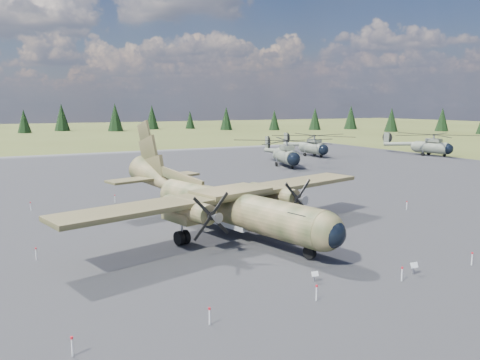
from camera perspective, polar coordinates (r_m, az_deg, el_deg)
name	(u,v)px	position (r m, az deg, el deg)	size (l,w,h in m)	color
ground	(257,230)	(38.12, 2.14, -6.11)	(500.00, 500.00, 0.00)	#5D662D
apron	(209,206)	(46.86, -3.80, -3.24)	(120.00, 120.00, 0.04)	#5B5C60
transport_plane	(223,200)	(36.76, -2.10, -2.48)	(27.49, 24.60, 9.13)	#384223
helicopter_near	(286,148)	(76.51, 5.63, 3.94)	(20.87, 22.05, 4.46)	slate
helicopter_mid	(313,141)	(93.10, 8.88, 4.70)	(16.91, 19.85, 4.25)	slate
helicopter_far	(431,140)	(100.36, 22.30, 4.48)	(20.76, 21.74, 4.34)	slate
info_placard_left	(315,275)	(27.56, 9.11, -11.36)	(0.42, 0.22, 0.64)	gray
info_placard_right	(414,266)	(30.18, 20.45, -9.84)	(0.50, 0.24, 0.76)	gray
barrier_fence	(253,225)	(37.71, 1.59, -5.48)	(33.12, 29.62, 0.85)	silver
treeline	(202,178)	(33.63, -4.69, 0.20)	(333.73, 335.21, 10.93)	black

